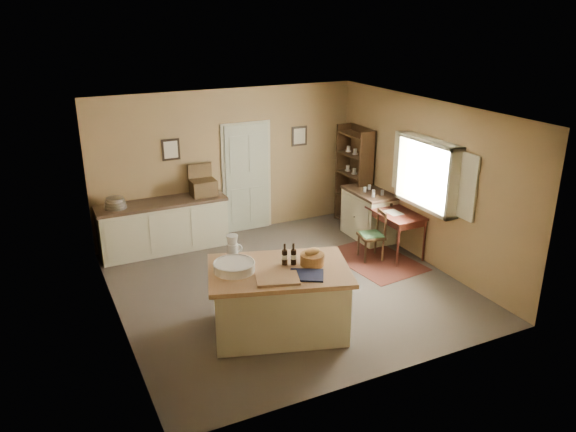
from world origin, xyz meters
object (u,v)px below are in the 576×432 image
object	(u,v)px
work_island	(278,298)
desk_chair	(371,236)
writing_desk	(396,217)
right_cabinet	(368,214)
shelving_unit	(356,177)
sideboard	(164,224)

from	to	relation	value
work_island	desk_chair	world-z (taller)	work_island
writing_desk	right_cabinet	world-z (taller)	right_cabinet
desk_chair	shelving_unit	xyz separation A→B (m)	(0.64, 1.53, 0.55)
sideboard	desk_chair	size ratio (longest dim) A/B	2.67
work_island	shelving_unit	distance (m)	4.21
sideboard	work_island	bearing A→B (deg)	-78.16
work_island	right_cabinet	size ratio (longest dim) A/B	1.95
sideboard	right_cabinet	world-z (taller)	sideboard
sideboard	right_cabinet	distance (m)	3.70
work_island	right_cabinet	xyz separation A→B (m)	(2.85, 2.21, -0.02)
sideboard	desk_chair	distance (m)	3.60
right_cabinet	sideboard	bearing A→B (deg)	163.14
work_island	writing_desk	xyz separation A→B (m)	(2.85, 1.38, 0.19)
sideboard	desk_chair	bearing A→B (deg)	-31.87
writing_desk	desk_chair	bearing A→B (deg)	-179.95
sideboard	shelving_unit	size ratio (longest dim) A/B	1.15
work_island	writing_desk	world-z (taller)	work_island
desk_chair	sideboard	bearing A→B (deg)	159.26
right_cabinet	shelving_unit	distance (m)	0.88
desk_chair	work_island	bearing A→B (deg)	-138.57
right_cabinet	writing_desk	bearing A→B (deg)	-89.99
work_island	sideboard	size ratio (longest dim) A/B	0.93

